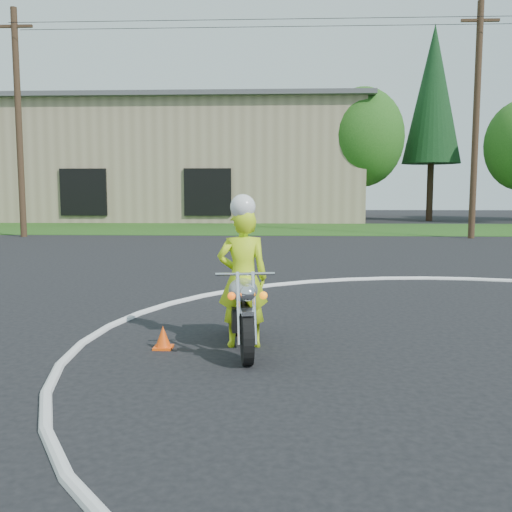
{
  "coord_description": "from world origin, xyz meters",
  "views": [
    {
      "loc": [
        -3.35,
        -4.3,
        2.03
      ],
      "look_at": [
        -3.71,
        3.96,
        1.1
      ],
      "focal_mm": 40.0,
      "sensor_mm": 36.0,
      "label": 1
    }
  ],
  "objects": [
    {
      "name": "rider_primary_grp",
      "position": [
        -3.84,
        3.05,
        0.97
      ],
      "size": [
        0.72,
        0.52,
        2.0
      ],
      "rotation": [
        0.0,
        0.0,
        0.14
      ],
      "color": "#C4EB18",
      "rests_on": "ground"
    },
    {
      "name": "primary_motorcycle",
      "position": [
        -3.83,
        2.92,
        0.52
      ],
      "size": [
        0.72,
        2.05,
        1.08
      ],
      "rotation": [
        0.0,
        0.0,
        0.14
      ],
      "color": "black",
      "rests_on": "ground"
    },
    {
      "name": "utility_poles",
      "position": [
        5.0,
        21.0,
        5.2
      ],
      "size": [
        41.6,
        1.12,
        10.0
      ],
      "color": "#473321",
      "rests_on": "ground"
    },
    {
      "name": "grass_strip",
      "position": [
        0.0,
        27.0,
        0.01
      ],
      "size": [
        120.0,
        10.0,
        0.02
      ],
      "primitive_type": "cube",
      "color": "#1E4714",
      "rests_on": "ground"
    },
    {
      "name": "warehouse",
      "position": [
        -18.0,
        39.99,
        4.16
      ],
      "size": [
        41.0,
        17.0,
        8.3
      ],
      "color": "tan",
      "rests_on": "ground"
    }
  ]
}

